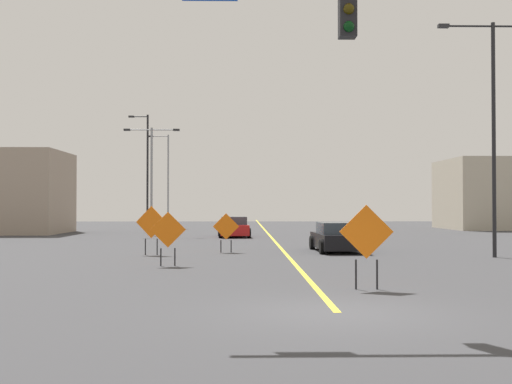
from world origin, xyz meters
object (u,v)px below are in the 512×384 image
(car_black_approaching, at_px, (337,238))
(street_lamp_mid_right, at_px, (167,177))
(car_red_far, at_px, (234,227))
(street_lamp_mid_left, at_px, (152,171))
(construction_sign_median_near, at_px, (151,224))
(street_lamp_far_left, at_px, (494,119))
(street_lamp_near_left, at_px, (146,168))
(construction_sign_median_far, at_px, (168,232))
(construction_sign_right_shoulder, at_px, (226,228))
(construction_sign_left_shoulder, at_px, (366,236))

(car_black_approaching, bearing_deg, street_lamp_mid_right, 109.72)
(street_lamp_mid_right, relative_size, car_red_far, 2.00)
(street_lamp_mid_left, xyz_separation_m, construction_sign_median_near, (2.46, -17.39, -3.21))
(street_lamp_far_left, relative_size, car_black_approaching, 2.15)
(street_lamp_mid_right, bearing_deg, car_black_approaching, -70.28)
(street_lamp_mid_right, bearing_deg, street_lamp_near_left, -92.20)
(construction_sign_median_far, bearing_deg, street_lamp_near_left, 99.97)
(car_black_approaching, bearing_deg, construction_sign_right_shoulder, -174.98)
(construction_sign_right_shoulder, relative_size, car_black_approaching, 0.39)
(street_lamp_near_left, height_order, car_black_approaching, street_lamp_near_left)
(car_red_far, bearing_deg, car_black_approaching, -70.48)
(street_lamp_mid_right, height_order, street_lamp_near_left, street_lamp_near_left)
(construction_sign_median_far, distance_m, car_black_approaching, 9.74)
(construction_sign_right_shoulder, bearing_deg, construction_sign_median_near, -155.77)
(street_lamp_far_left, bearing_deg, car_black_approaching, 150.54)
(construction_sign_median_near, relative_size, construction_sign_right_shoulder, 1.19)
(street_lamp_mid_left, distance_m, car_red_far, 7.13)
(car_black_approaching, height_order, car_red_far, car_red_far)
(construction_sign_right_shoulder, distance_m, construction_sign_left_shoulder, 13.32)
(street_lamp_near_left, distance_m, construction_sign_left_shoulder, 36.93)
(street_lamp_far_left, height_order, construction_sign_left_shoulder, street_lamp_far_left)
(street_lamp_far_left, xyz_separation_m, construction_sign_left_shoulder, (-7.11, -9.84, -4.30))
(construction_sign_median_far, bearing_deg, construction_sign_median_near, 104.43)
(street_lamp_far_left, height_order, construction_sign_median_far, street_lamp_far_left)
(street_lamp_mid_right, distance_m, car_black_approaching, 34.55)
(street_lamp_far_left, xyz_separation_m, street_lamp_near_left, (-17.90, 25.29, -0.60))
(street_lamp_mid_left, bearing_deg, street_lamp_mid_right, 93.15)
(car_black_approaching, bearing_deg, car_red_far, 109.52)
(construction_sign_right_shoulder, distance_m, construction_sign_median_far, 6.67)
(construction_sign_right_shoulder, xyz_separation_m, car_red_far, (0.14, 14.29, -0.44))
(car_red_far, bearing_deg, construction_sign_left_shoulder, -82.15)
(street_lamp_near_left, bearing_deg, street_lamp_mid_left, -78.36)
(construction_sign_right_shoulder, bearing_deg, street_lamp_far_left, -14.82)
(street_lamp_mid_right, xyz_separation_m, car_black_approaching, (11.57, -32.28, -4.22))
(street_lamp_mid_left, distance_m, construction_sign_median_near, 17.86)
(street_lamp_near_left, relative_size, construction_sign_median_near, 4.47)
(street_lamp_mid_right, bearing_deg, construction_sign_right_shoulder, -78.74)
(street_lamp_near_left, height_order, car_red_far, street_lamp_near_left)
(construction_sign_right_shoulder, height_order, car_red_far, construction_sign_right_shoulder)
(street_lamp_far_left, bearing_deg, car_red_far, 122.23)
(street_lamp_far_left, bearing_deg, street_lamp_mid_right, 116.16)
(street_lamp_mid_left, xyz_separation_m, construction_sign_right_shoulder, (5.60, -15.98, -3.43))
(construction_sign_median_near, bearing_deg, construction_sign_right_shoulder, 24.23)
(street_lamp_near_left, distance_m, construction_sign_right_shoulder, 23.76)
(car_black_approaching, xyz_separation_m, car_red_far, (-4.91, 13.84, 0.01))
(street_lamp_mid_left, distance_m, construction_sign_right_shoulder, 17.28)
(construction_sign_median_far, xyz_separation_m, car_red_far, (2.00, 20.69, -0.53))
(construction_sign_right_shoulder, bearing_deg, street_lamp_mid_right, 101.26)
(construction_sign_right_shoulder, relative_size, construction_sign_median_far, 0.93)
(construction_sign_left_shoulder, height_order, car_black_approaching, construction_sign_left_shoulder)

